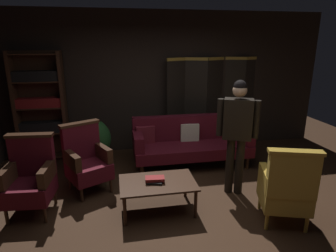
% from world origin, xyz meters
% --- Properties ---
extents(ground_plane, '(10.00, 10.00, 0.00)m').
position_xyz_m(ground_plane, '(0.00, 0.00, 0.00)').
color(ground_plane, '#331E11').
extents(back_wall, '(7.20, 0.10, 2.80)m').
position_xyz_m(back_wall, '(0.00, 2.45, 1.40)').
color(back_wall, black).
rests_on(back_wall, ground_plane).
extents(folding_screen, '(2.14, 0.37, 1.90)m').
position_xyz_m(folding_screen, '(1.29, 2.32, 0.99)').
color(folding_screen, black).
rests_on(folding_screen, ground_plane).
extents(bookshelf, '(0.90, 0.32, 2.05)m').
position_xyz_m(bookshelf, '(-2.15, 2.20, 1.06)').
color(bookshelf, '#382114').
rests_on(bookshelf, ground_plane).
extents(velvet_couch, '(2.12, 0.78, 0.88)m').
position_xyz_m(velvet_couch, '(0.55, 1.45, 0.45)').
color(velvet_couch, '#382114').
rests_on(velvet_couch, ground_plane).
extents(coffee_table, '(1.00, 0.64, 0.42)m').
position_xyz_m(coffee_table, '(-0.28, 0.02, 0.37)').
color(coffee_table, '#382114').
rests_on(coffee_table, ground_plane).
extents(armchair_gilt_accent, '(0.73, 0.72, 1.04)m').
position_xyz_m(armchair_gilt_accent, '(1.22, -0.55, 0.49)').
color(armchair_gilt_accent, '#B78E33').
rests_on(armchair_gilt_accent, ground_plane).
extents(armchair_wing_left, '(0.78, 0.78, 1.04)m').
position_xyz_m(armchair_wing_left, '(-1.25, 0.79, 0.49)').
color(armchair_wing_left, '#382114').
rests_on(armchair_wing_left, ground_plane).
extents(armchair_wing_right, '(0.63, 0.62, 1.04)m').
position_xyz_m(armchair_wing_right, '(-1.93, 0.31, 0.49)').
color(armchair_wing_right, '#382114').
rests_on(armchair_wing_right, ground_plane).
extents(standing_figure, '(0.55, 0.36, 1.70)m').
position_xyz_m(standing_figure, '(0.91, 0.29, 1.03)').
color(standing_figure, black).
rests_on(standing_figure, ground_plane).
extents(potted_plant, '(0.62, 0.62, 0.91)m').
position_xyz_m(potted_plant, '(-1.20, 1.54, 0.53)').
color(potted_plant, brown).
rests_on(potted_plant, ground_plane).
extents(book_black_cloth, '(0.25, 0.24, 0.03)m').
position_xyz_m(book_black_cloth, '(-0.32, 0.02, 0.43)').
color(book_black_cloth, black).
rests_on(book_black_cloth, coffee_table).
extents(book_red_leather, '(0.26, 0.16, 0.04)m').
position_xyz_m(book_red_leather, '(-0.32, 0.02, 0.47)').
color(book_red_leather, maroon).
rests_on(book_red_leather, book_black_cloth).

